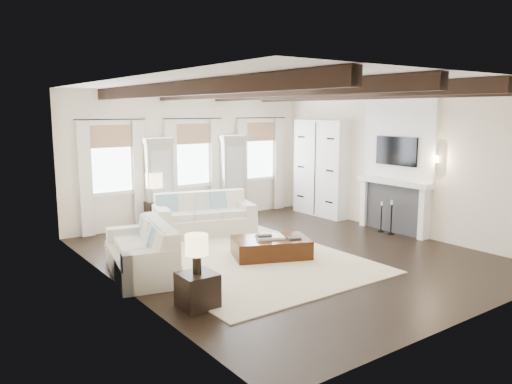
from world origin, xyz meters
TOP-DOWN VIEW (x-y plane):
  - ground at (0.00, 0.00)m, footprint 7.50×7.50m
  - room_shell at (0.75, 0.90)m, footprint 6.54×7.54m
  - area_rug at (-0.84, 0.31)m, footprint 3.61×4.75m
  - sofa_back at (-0.49, 2.33)m, footprint 2.35×1.53m
  - sofa_left at (-2.69, 0.54)m, footprint 1.33×2.17m
  - ottoman at (-0.36, 0.05)m, footprint 1.63×1.35m
  - tray at (-0.35, 0.09)m, footprint 0.61×0.54m
  - book_lower at (-0.48, 0.10)m, footprint 0.32×0.29m
  - book_upper at (-0.46, 0.10)m, footprint 0.27×0.24m
  - book_loose at (-0.03, -0.24)m, footprint 0.29×0.26m
  - side_table_front at (-2.68, -1.27)m, footprint 0.49×0.49m
  - lamp_front at (-2.68, -1.27)m, footprint 0.32×0.32m
  - side_table_back at (-1.16, 3.43)m, footprint 0.44×0.44m
  - lamp_back at (-1.16, 3.43)m, footprint 0.39×0.39m
  - candlestick_near at (2.90, -0.12)m, footprint 0.16×0.16m
  - candlestick_far at (2.90, 0.16)m, footprint 0.14×0.14m

SIDE VIEW (x-z plane):
  - ground at x=0.00m, z-range 0.00..0.00m
  - area_rug at x=-0.84m, z-range 0.00..0.02m
  - ottoman at x=-0.36m, z-range 0.00..0.37m
  - side_table_front at x=-2.68m, z-range 0.00..0.49m
  - candlestick_far at x=2.90m, z-range -0.06..0.64m
  - candlestick_near at x=2.90m, z-range -0.07..0.71m
  - side_table_back at x=-1.16m, z-range 0.00..0.65m
  - sofa_left at x=-2.69m, z-range -0.08..0.78m
  - sofa_back at x=-0.49m, z-range -0.09..0.84m
  - book_loose at x=-0.03m, z-range 0.37..0.40m
  - tray at x=-0.35m, z-range 0.37..0.41m
  - book_lower at x=-0.48m, z-range 0.41..0.45m
  - book_upper at x=-0.46m, z-range 0.45..0.48m
  - lamp_front at x=-2.68m, z-range 0.59..1.15m
  - lamp_back at x=-1.16m, z-range 0.78..1.45m
  - room_shell at x=0.75m, z-range 0.28..3.50m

